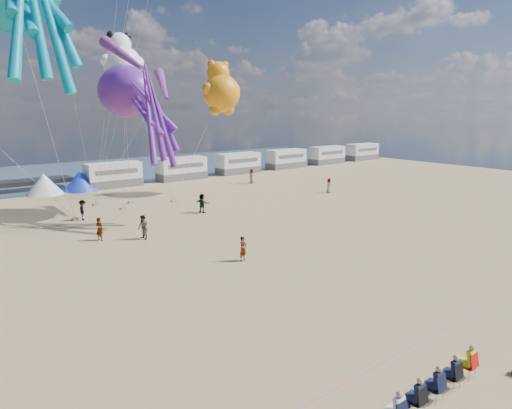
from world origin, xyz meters
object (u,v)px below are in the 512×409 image
Objects in this scene: sandbag_c at (174,201)px; kite_panda at (123,66)px; spectator_row at (435,382)px; beachgoer_0 at (252,176)px; motorhome_3 at (286,159)px; sandbag_d at (131,202)px; kite_octopus_purple at (126,91)px; motorhome_0 at (113,175)px; motorhome_5 at (362,152)px; motorhome_4 at (327,155)px; standing_person at (243,249)px; sandbag_e at (95,205)px; windsock_mid at (122,54)px; beachgoer_5 at (100,229)px; sandbag_a at (75,219)px; windsock_right at (163,85)px; kite_teddy_orange at (222,93)px; tent_white at (44,184)px; sandbag_b at (123,208)px; beachgoer_2 at (83,210)px; tent_blue at (80,180)px; beachgoer_6 at (329,186)px; beachgoer_1 at (143,227)px; beachgoer_4 at (202,203)px; motorhome_2 at (238,163)px; motorhome_1 at (182,169)px.

kite_panda is at bearing -167.94° from sandbag_c.
beachgoer_0 is (22.45, 39.05, 0.28)m from spectator_row.
motorhome_3 is 32.68m from sandbag_d.
kite_octopus_purple is at bearing -156.75° from sandbag_c.
sandbag_d is (-2.39, -10.57, -1.39)m from motorhome_0.
motorhome_5 is 3.55× the size of beachgoer_0.
motorhome_0 is 3.55× the size of beachgoer_0.
motorhome_4 reaches higher than standing_person.
motorhome_4 is at bearing -4.40° from kite_octopus_purple.
spectator_row is 12.20× the size of sandbag_c.
windsock_mid is at bearing -85.02° from sandbag_e.
motorhome_3 reaches higher than beachgoer_0.
beachgoer_5 is (-24.59, -13.46, -0.06)m from beachgoer_0.
sandbag_a is 12.03m from kite_octopus_purple.
windsock_right is (1.72, -4.81, 11.55)m from sandbag_d.
standing_person is 25.60m from kite_teddy_orange.
beachgoer_5 is 13.36m from sandbag_d.
tent_white is at bearing 90.75° from windsock_mid.
sandbag_b is (-19.19, -4.52, -0.82)m from beachgoer_0.
motorhome_4 is 1.65× the size of tent_white.
motorhome_3 is 19.00m from motorhome_5.
beachgoer_2 is (-0.52, -14.81, -0.30)m from tent_white.
standing_person is 21.56m from sandbag_d.
kite_octopus_purple is (-0.13, -15.09, 9.83)m from tent_blue.
beachgoer_6 is at bearing 20.45° from beachgoer_0.
motorhome_0 is at bearing 64.16° from windsock_mid.
standing_person is 0.27× the size of kite_panda.
tent_blue is at bearing 109.98° from kite_panda.
beachgoer_6 is 24.61m from kite_octopus_purple.
tent_white and tent_blue have the same top height.
beachgoer_1 is at bearing 88.78° from spectator_row.
beachgoer_4 is at bearing -100.17° from beachgoer_5.
beachgoer_4 is 3.60× the size of sandbag_b.
tent_blue is 8.00× the size of sandbag_c.
beachgoer_5 is (-2.64, 1.75, -0.05)m from beachgoer_1.
sandbag_b is (-51.67, -12.87, -1.39)m from motorhome_5.
beachgoer_0 is (15.02, -8.36, -0.57)m from motorhome_0.
motorhome_5 is 60.67m from standing_person.
beachgoer_2 is at bearing 54.03° from beachgoer_4.
motorhome_0 is at bearing 180.00° from motorhome_2.
beachgoer_1 is 13.79m from sandbag_d.
windsock_mid is at bearing -93.92° from kite_panda.
tent_blue reaches higher than beachgoer_6.
motorhome_3 is at bearing 13.70° from kite_teddy_orange.
windsock_right is (-0.67, -15.39, 10.16)m from motorhome_0.
beachgoer_2 is (-8.52, -14.81, -0.60)m from motorhome_0.
beachgoer_5 is (-10.69, -3.04, -0.03)m from beachgoer_4.
kite_octopus_purple reaches higher than beachgoer_2.
motorhome_0 and motorhome_1 have the same top height.
beachgoer_4 is 7.98m from sandbag_b.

